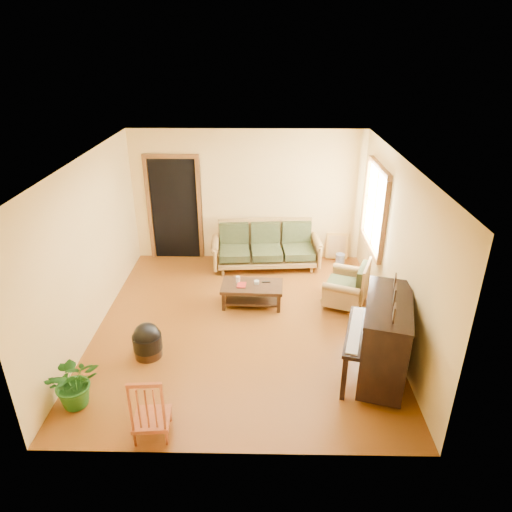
{
  "coord_description": "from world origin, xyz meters",
  "views": [
    {
      "loc": [
        0.33,
        -6.05,
        4.06
      ],
      "look_at": [
        0.21,
        0.2,
        1.1
      ],
      "focal_mm": 32.0,
      "sensor_mm": 36.0,
      "label": 1
    }
  ],
  "objects_px": {
    "armchair": "(346,282)",
    "red_chair": "(150,404)",
    "ceramic_crock": "(340,259)",
    "sofa": "(266,246)",
    "footstool": "(148,344)",
    "coffee_table": "(252,295)",
    "piano": "(384,341)",
    "potted_plant": "(75,381)"
  },
  "relations": [
    {
      "from": "armchair",
      "to": "red_chair",
      "type": "height_order",
      "value": "red_chair"
    },
    {
      "from": "sofa",
      "to": "footstool",
      "type": "height_order",
      "value": "sofa"
    },
    {
      "from": "red_chair",
      "to": "footstool",
      "type": "bearing_deg",
      "value": 100.98
    },
    {
      "from": "piano",
      "to": "armchair",
      "type": "bearing_deg",
      "value": 110.74
    },
    {
      "from": "ceramic_crock",
      "to": "potted_plant",
      "type": "height_order",
      "value": "potted_plant"
    },
    {
      "from": "ceramic_crock",
      "to": "potted_plant",
      "type": "relative_size",
      "value": 0.32
    },
    {
      "from": "footstool",
      "to": "coffee_table",
      "type": "bearing_deg",
      "value": 44.79
    },
    {
      "from": "piano",
      "to": "red_chair",
      "type": "relative_size",
      "value": 1.51
    },
    {
      "from": "armchair",
      "to": "footstool",
      "type": "xyz_separation_m",
      "value": [
        -3.0,
        -1.48,
        -0.21
      ]
    },
    {
      "from": "sofa",
      "to": "red_chair",
      "type": "bearing_deg",
      "value": -111.23
    },
    {
      "from": "sofa",
      "to": "red_chair",
      "type": "relative_size",
      "value": 2.39
    },
    {
      "from": "armchair",
      "to": "red_chair",
      "type": "xyz_separation_m",
      "value": [
        -2.62,
        -2.9,
        0.03
      ]
    },
    {
      "from": "piano",
      "to": "red_chair",
      "type": "bearing_deg",
      "value": -144.77
    },
    {
      "from": "sofa",
      "to": "potted_plant",
      "type": "height_order",
      "value": "sofa"
    },
    {
      "from": "sofa",
      "to": "coffee_table",
      "type": "distance_m",
      "value": 1.47
    },
    {
      "from": "armchair",
      "to": "footstool",
      "type": "relative_size",
      "value": 1.96
    },
    {
      "from": "piano",
      "to": "footstool",
      "type": "bearing_deg",
      "value": -171.85
    },
    {
      "from": "coffee_table",
      "to": "ceramic_crock",
      "type": "relative_size",
      "value": 4.56
    },
    {
      "from": "piano",
      "to": "sofa",
      "type": "bearing_deg",
      "value": 130.11
    },
    {
      "from": "potted_plant",
      "to": "ceramic_crock",
      "type": "bearing_deg",
      "value": 46.04
    },
    {
      "from": "coffee_table",
      "to": "potted_plant",
      "type": "height_order",
      "value": "potted_plant"
    },
    {
      "from": "coffee_table",
      "to": "piano",
      "type": "relative_size",
      "value": 0.78
    },
    {
      "from": "footstool",
      "to": "red_chair",
      "type": "relative_size",
      "value": 0.47
    },
    {
      "from": "armchair",
      "to": "coffee_table",
      "type": "bearing_deg",
      "value": -156.83
    },
    {
      "from": "sofa",
      "to": "coffee_table",
      "type": "bearing_deg",
      "value": -103.97
    },
    {
      "from": "footstool",
      "to": "potted_plant",
      "type": "relative_size",
      "value": 0.59
    },
    {
      "from": "armchair",
      "to": "red_chair",
      "type": "distance_m",
      "value": 3.9
    },
    {
      "from": "armchair",
      "to": "red_chair",
      "type": "bearing_deg",
      "value": -111.07
    },
    {
      "from": "footstool",
      "to": "sofa",
      "type": "bearing_deg",
      "value": 59.55
    },
    {
      "from": "coffee_table",
      "to": "red_chair",
      "type": "relative_size",
      "value": 1.18
    },
    {
      "from": "armchair",
      "to": "potted_plant",
      "type": "relative_size",
      "value": 1.16
    },
    {
      "from": "footstool",
      "to": "ceramic_crock",
      "type": "xyz_separation_m",
      "value": [
        3.15,
        2.98,
        -0.08
      ]
    },
    {
      "from": "sofa",
      "to": "piano",
      "type": "bearing_deg",
      "value": -69.48
    },
    {
      "from": "red_chair",
      "to": "potted_plant",
      "type": "distance_m",
      "value": 1.13
    },
    {
      "from": "coffee_table",
      "to": "footstool",
      "type": "height_order",
      "value": "footstool"
    },
    {
      "from": "armchair",
      "to": "ceramic_crock",
      "type": "bearing_deg",
      "value": 105.27
    },
    {
      "from": "sofa",
      "to": "red_chair",
      "type": "xyz_separation_m",
      "value": [
        -1.29,
        -4.26,
        -0.01
      ]
    },
    {
      "from": "coffee_table",
      "to": "piano",
      "type": "xyz_separation_m",
      "value": [
        1.75,
        -1.82,
        0.39
      ]
    },
    {
      "from": "coffee_table",
      "to": "ceramic_crock",
      "type": "xyz_separation_m",
      "value": [
        1.72,
        1.55,
        -0.07
      ]
    },
    {
      "from": "piano",
      "to": "red_chair",
      "type": "height_order",
      "value": "piano"
    },
    {
      "from": "coffee_table",
      "to": "potted_plant",
      "type": "xyz_separation_m",
      "value": [
        -2.08,
        -2.39,
        0.16
      ]
    },
    {
      "from": "red_chair",
      "to": "armchair",
      "type": "bearing_deg",
      "value": 43.69
    }
  ]
}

